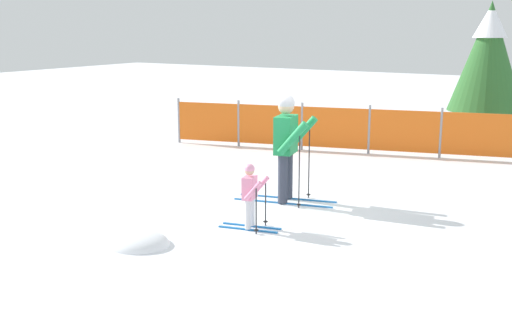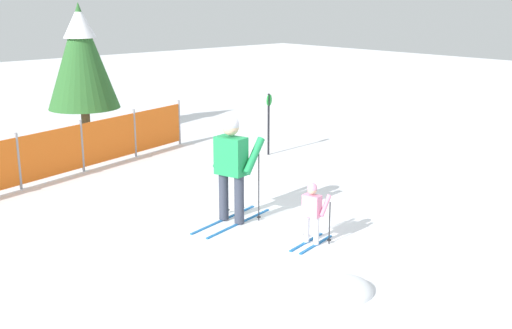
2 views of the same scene
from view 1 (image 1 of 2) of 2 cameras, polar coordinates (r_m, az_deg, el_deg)
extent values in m
plane|color=white|center=(10.73, 3.16, -3.82)|extent=(60.00, 60.00, 0.00)
cube|color=#1966B2|center=(11.24, 2.84, -3.00)|extent=(1.71, 0.43, 0.02)
cube|color=#1966B2|center=(10.94, 2.37, -3.44)|extent=(1.71, 0.43, 0.02)
cylinder|color=#333847|center=(11.14, 2.86, -0.91)|extent=(0.16, 0.16, 0.82)
cylinder|color=#333847|center=(10.83, 2.39, -1.29)|extent=(0.16, 0.16, 0.82)
cube|color=#1E8C4C|center=(10.84, 2.67, 2.67)|extent=(0.40, 0.56, 0.64)
cylinder|color=#1E8C4C|center=(11.09, 4.17, 2.89)|extent=(0.54, 0.24, 0.59)
cylinder|color=#1E8C4C|center=(10.48, 3.31, 2.35)|extent=(0.54, 0.24, 0.59)
sphere|color=#D8AD8C|center=(10.77, 2.69, 5.21)|extent=(0.27, 0.27, 0.27)
sphere|color=silver|center=(10.76, 2.70, 5.47)|extent=(0.29, 0.29, 0.29)
cylinder|color=black|center=(11.17, 4.74, 0.20)|extent=(0.02, 0.02, 1.28)
cylinder|color=black|center=(11.31, 4.68, -2.67)|extent=(0.07, 0.07, 0.01)
cylinder|color=black|center=(10.54, 3.87, -0.53)|extent=(0.02, 0.02, 1.28)
cylinder|color=black|center=(10.68, 3.82, -3.57)|extent=(0.07, 0.07, 0.01)
cube|color=#1966B2|center=(9.71, -0.38, -5.49)|extent=(0.91, 0.24, 0.02)
cube|color=#1966B2|center=(9.55, -0.73, -5.79)|extent=(0.91, 0.24, 0.02)
cylinder|color=silver|center=(9.64, -0.38, -4.19)|extent=(0.09, 0.09, 0.44)
cylinder|color=silver|center=(9.48, -0.73, -4.48)|extent=(0.09, 0.09, 0.44)
cube|color=pink|center=(9.46, -0.56, -2.07)|extent=(0.21, 0.30, 0.34)
cylinder|color=pink|center=(9.58, 0.42, -1.88)|extent=(0.29, 0.12, 0.31)
cylinder|color=pink|center=(9.26, -0.26, -2.37)|extent=(0.29, 0.12, 0.31)
sphere|color=#D8AD8C|center=(9.40, -0.56, -0.55)|extent=(0.15, 0.15, 0.15)
sphere|color=pink|center=(9.39, -0.56, -0.39)|extent=(0.15, 0.15, 0.15)
cylinder|color=black|center=(9.67, 0.86, -3.51)|extent=(0.02, 0.02, 0.68)
cylinder|color=black|center=(9.76, 0.85, -5.09)|extent=(0.07, 0.07, 0.01)
cylinder|color=black|center=(9.28, 0.01, -4.20)|extent=(0.02, 0.02, 0.68)
cylinder|color=black|center=(9.37, 0.01, -5.85)|extent=(0.07, 0.07, 0.01)
cylinder|color=gray|center=(16.58, -6.87, 3.91)|extent=(0.06, 0.06, 1.15)
cylinder|color=gray|center=(15.99, -1.56, 3.68)|extent=(0.06, 0.06, 1.15)
cylinder|color=gray|center=(15.55, 4.10, 3.41)|extent=(0.06, 0.06, 1.15)
cylinder|color=gray|center=(15.27, 10.03, 3.08)|extent=(0.06, 0.06, 1.15)
cylinder|color=gray|center=(15.16, 16.10, 2.72)|extent=(0.06, 0.06, 1.15)
cube|color=orange|center=(16.26, -4.26, 3.80)|extent=(1.58, 0.42, 0.96)
cube|color=orange|center=(15.75, 1.23, 3.55)|extent=(1.58, 0.42, 0.96)
cube|color=orange|center=(15.39, 7.04, 3.25)|extent=(1.58, 0.42, 0.96)
cube|color=orange|center=(15.19, 13.05, 2.91)|extent=(1.58, 0.42, 0.96)
cube|color=orange|center=(15.16, 19.15, 2.52)|extent=(1.58, 0.42, 0.96)
cylinder|color=#4C3823|center=(18.03, 19.54, 3.34)|extent=(0.24, 0.24, 0.76)
cone|color=#2C632B|center=(17.86, 19.96, 9.02)|extent=(1.93, 1.93, 2.82)
cone|color=white|center=(17.84, 20.17, 11.91)|extent=(0.87, 0.87, 0.85)
ellipsoid|color=white|center=(9.11, -10.53, -6.99)|extent=(0.96, 0.82, 0.38)
camera|label=2|loc=(11.83, -53.09, 11.25)|focal=45.00mm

